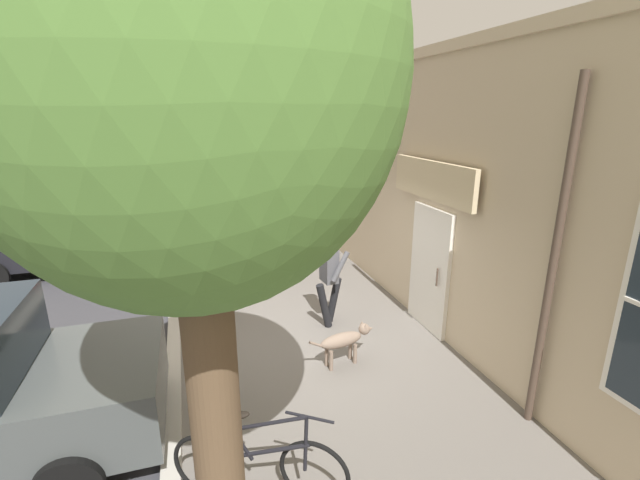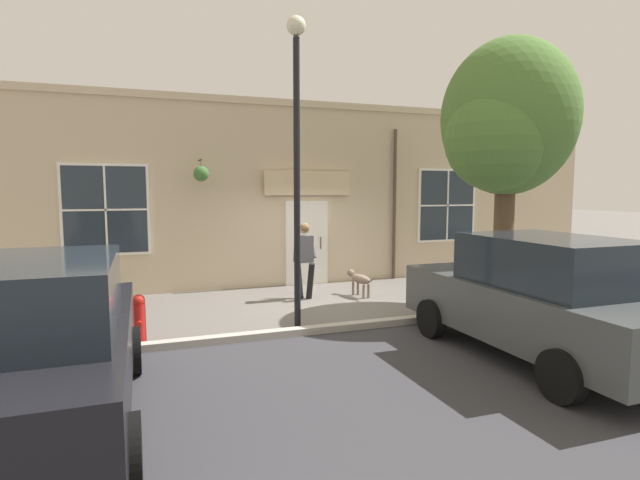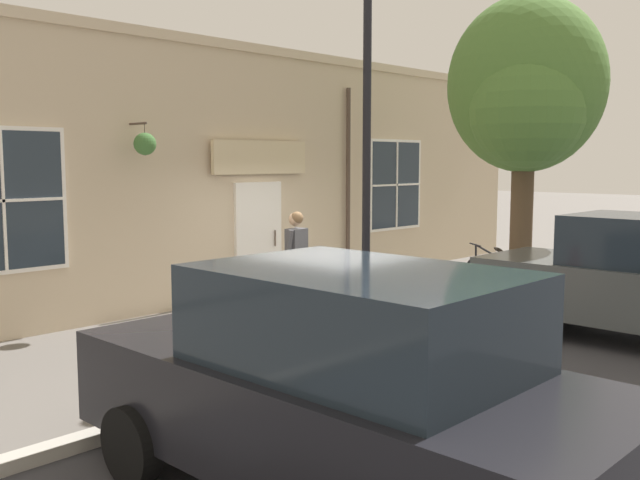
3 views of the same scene
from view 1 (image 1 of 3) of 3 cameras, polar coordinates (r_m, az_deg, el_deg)
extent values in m
plane|color=#66605B|center=(7.27, -2.55, -12.77)|extent=(90.00, 90.00, 0.00)
cube|color=#B2ADA3|center=(7.07, -18.90, -14.11)|extent=(0.20, 28.00, 0.12)
cube|color=#C6B293|center=(7.42, 15.12, 5.46)|extent=(0.30, 18.00, 4.41)
cube|color=#C6B293|center=(7.35, 16.57, 23.18)|extent=(0.42, 18.00, 0.16)
cube|color=white|center=(7.41, 14.48, -3.79)|extent=(0.10, 1.10, 2.10)
cube|color=#232D38|center=(7.41, 14.26, -4.18)|extent=(0.03, 0.90, 1.90)
cylinder|color=#47382D|center=(7.09, 15.34, -4.80)|extent=(0.03, 0.03, 0.30)
cube|color=beige|center=(6.98, 14.67, 7.72)|extent=(0.08, 2.20, 0.60)
cylinder|color=#47382D|center=(5.28, 28.63, -2.97)|extent=(0.09, 0.09, 3.96)
cylinder|color=#47382D|center=(9.19, 5.46, 13.36)|extent=(0.44, 0.04, 0.04)
cylinder|color=#47382D|center=(9.13, 4.37, 12.24)|extent=(0.01, 0.01, 0.34)
cone|color=#2D2823|center=(9.15, 4.34, 10.87)|extent=(0.32, 0.32, 0.18)
sphere|color=#3D6B33|center=(9.14, 4.35, 11.43)|extent=(0.34, 0.34, 0.34)
cube|color=white|center=(11.25, 2.33, 8.39)|extent=(0.08, 1.82, 2.02)
cube|color=#232D38|center=(11.24, 2.19, 8.38)|extent=(0.03, 1.70, 1.90)
cube|color=white|center=(11.23, 2.09, 8.38)|extent=(0.04, 0.04, 1.90)
cube|color=white|center=(11.23, 2.09, 8.38)|extent=(0.04, 1.70, 0.04)
cylinder|color=black|center=(7.60, 1.81, -7.97)|extent=(0.31, 0.16, 0.82)
cylinder|color=black|center=(7.38, 0.56, -8.77)|extent=(0.31, 0.16, 0.82)
cube|color=#4C4C51|center=(7.22, 1.23, -3.34)|extent=(0.25, 0.36, 0.59)
sphere|color=tan|center=(7.09, 1.40, 0.05)|extent=(0.22, 0.22, 0.22)
sphere|color=brown|center=(7.07, 1.18, 0.19)|extent=(0.21, 0.21, 0.21)
cylinder|color=#4C4C51|center=(7.40, 0.21, -2.72)|extent=(0.17, 0.10, 0.57)
cylinder|color=#4C4C51|center=(7.05, 2.74, -3.56)|extent=(0.33, 0.12, 0.52)
ellipsoid|color=#7F6B5B|center=(6.38, 2.84, -13.20)|extent=(0.71, 0.35, 0.20)
cylinder|color=#7F6B5B|center=(6.65, 4.05, -14.33)|extent=(0.06, 0.06, 0.31)
cylinder|color=#7F6B5B|center=(6.55, 4.70, -14.86)|extent=(0.06, 0.06, 0.31)
cylinder|color=#7F6B5B|center=(6.47, 0.89, -15.24)|extent=(0.06, 0.06, 0.31)
cylinder|color=#7F6B5B|center=(6.37, 1.50, -15.80)|extent=(0.06, 0.06, 0.31)
sphere|color=#7F6B5B|center=(6.53, 5.91, -11.72)|extent=(0.17, 0.17, 0.17)
cone|color=#7F6B5B|center=(6.60, 6.72, -11.64)|extent=(0.11, 0.11, 0.09)
cone|color=#7F6B5B|center=(6.53, 5.61, -10.95)|extent=(0.06, 0.06, 0.07)
cone|color=#7F6B5B|center=(6.45, 6.11, -11.31)|extent=(0.06, 0.06, 0.07)
cylinder|color=#7F6B5B|center=(6.18, -0.59, -13.72)|extent=(0.21, 0.07, 0.14)
cylinder|color=brown|center=(3.62, -13.89, -20.47)|extent=(0.39, 0.39, 2.84)
ellipsoid|color=#4C7533|center=(2.91, -17.36, 20.62)|extent=(2.78, 2.50, 3.05)
sphere|color=#4C7533|center=(3.41, -21.92, 11.31)|extent=(1.94, 1.94, 1.94)
torus|color=black|center=(4.57, -0.76, -28.62)|extent=(0.60, 0.44, 0.70)
torus|color=black|center=(4.74, -15.00, -27.21)|extent=(0.60, 0.44, 0.70)
cylinder|color=black|center=(4.49, -8.18, -26.27)|extent=(0.92, 0.39, 0.28)
cylinder|color=black|center=(4.43, -10.80, -24.66)|extent=(0.26, 0.13, 0.46)
cylinder|color=black|center=(4.27, -7.66, -23.19)|extent=(0.77, 0.33, 0.24)
cylinder|color=black|center=(4.35, -1.92, -25.59)|extent=(0.07, 0.05, 0.58)
cylinder|color=black|center=(4.15, -1.42, -22.56)|extent=(0.39, 0.29, 0.03)
ellipsoid|color=black|center=(4.26, -11.00, -22.03)|extent=(0.27, 0.18, 0.12)
cube|color=black|center=(11.50, -30.21, -0.15)|extent=(4.31, 1.78, 0.76)
cube|color=#1E2833|center=(11.39, -31.78, 3.22)|extent=(2.24, 1.56, 0.68)
cylinder|color=black|center=(12.20, -23.03, -0.18)|extent=(0.62, 0.18, 0.62)
cylinder|color=black|center=(10.53, -23.83, -2.84)|extent=(0.62, 0.18, 0.62)
cylinder|color=black|center=(12.78, -34.96, -1.20)|extent=(0.62, 0.18, 0.62)
cylinder|color=black|center=(6.43, -27.07, -15.85)|extent=(0.62, 0.18, 0.62)
cylinder|color=black|center=(7.36, -17.34, 7.08)|extent=(0.11, 0.11, 4.88)
sphere|color=beige|center=(7.42, -19.29, 27.41)|extent=(0.32, 0.32, 0.32)
cylinder|color=red|center=(10.38, -16.30, -2.33)|extent=(0.20, 0.20, 0.62)
sphere|color=red|center=(10.27, -16.46, -0.43)|extent=(0.20, 0.20, 0.20)
cylinder|color=red|center=(10.37, -16.97, -2.23)|extent=(0.10, 0.07, 0.07)
cylinder|color=red|center=(10.37, -15.65, -2.11)|extent=(0.10, 0.07, 0.07)
camera|label=2|loc=(12.75, -56.80, 3.88)|focal=28.00mm
camera|label=3|loc=(15.74, -40.46, 8.85)|focal=40.00mm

